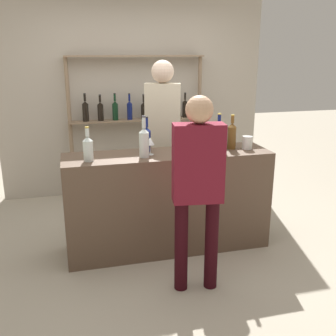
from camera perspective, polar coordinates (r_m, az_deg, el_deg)
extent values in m
plane|color=#B2A893|center=(4.08, 0.00, -11.29)|extent=(16.00, 16.00, 0.00)
cube|color=brown|center=(3.87, 0.00, -4.87)|extent=(1.97, 0.52, 0.98)
cube|color=#B2A899|center=(5.45, -4.95, 11.20)|extent=(3.57, 0.12, 2.80)
cylinder|color=#897056|center=(5.26, -13.98, 5.40)|extent=(0.05, 0.05, 1.86)
cylinder|color=#897056|center=(5.55, 4.49, 6.40)|extent=(0.05, 0.05, 1.86)
cube|color=#897056|center=(5.25, -4.73, 15.90)|extent=(1.80, 0.18, 0.02)
cube|color=#897056|center=(5.32, -4.52, 6.97)|extent=(1.80, 0.18, 0.02)
cylinder|color=black|center=(5.23, -11.87, 7.86)|extent=(0.08, 0.08, 0.22)
cone|color=black|center=(5.21, -11.95, 9.26)|extent=(0.08, 0.08, 0.04)
cylinder|color=black|center=(5.21, -11.99, 9.94)|extent=(0.03, 0.03, 0.09)
cylinder|color=black|center=(5.20, -12.03, 10.49)|extent=(0.03, 0.03, 0.01)
cylinder|color=black|center=(5.24, -9.76, 7.90)|extent=(0.08, 0.08, 0.21)
cone|color=black|center=(5.23, -9.82, 9.21)|extent=(0.08, 0.08, 0.03)
cylinder|color=black|center=(5.22, -9.85, 9.87)|extent=(0.03, 0.03, 0.09)
cylinder|color=#232328|center=(5.21, -9.88, 10.40)|extent=(0.03, 0.03, 0.01)
cylinder|color=black|center=(5.26, -7.66, 8.05)|extent=(0.08, 0.08, 0.21)
cone|color=black|center=(5.24, -7.71, 9.38)|extent=(0.08, 0.08, 0.03)
cylinder|color=black|center=(5.24, -7.74, 10.07)|extent=(0.03, 0.03, 0.09)
cylinder|color=black|center=(5.23, -7.76, 10.64)|extent=(0.03, 0.03, 0.01)
cylinder|color=#0F1956|center=(5.29, -5.58, 8.14)|extent=(0.07, 0.07, 0.21)
cone|color=#0F1956|center=(5.27, -5.62, 9.44)|extent=(0.07, 0.07, 0.03)
cylinder|color=#0F1956|center=(5.26, -5.64, 10.11)|extent=(0.03, 0.03, 0.09)
cylinder|color=black|center=(5.26, -5.65, 10.67)|extent=(0.03, 0.03, 0.01)
cylinder|color=black|center=(5.32, -3.52, 8.13)|extent=(0.08, 0.08, 0.19)
cone|color=black|center=(5.31, -3.54, 9.32)|extent=(0.08, 0.08, 0.03)
cylinder|color=black|center=(5.30, -3.56, 10.01)|extent=(0.03, 0.03, 0.09)
cylinder|color=#232328|center=(5.29, -3.57, 10.58)|extent=(0.03, 0.03, 0.01)
cylinder|color=#0F1956|center=(5.36, -1.49, 8.47)|extent=(0.08, 0.08, 0.24)
cone|color=#0F1956|center=(5.34, -1.51, 9.91)|extent=(0.08, 0.08, 0.03)
cylinder|color=#0F1956|center=(5.33, -1.51, 10.59)|extent=(0.03, 0.03, 0.09)
cylinder|color=maroon|center=(5.33, -1.51, 11.15)|extent=(0.03, 0.03, 0.01)
cylinder|color=#0F1956|center=(5.40, 0.51, 8.36)|extent=(0.07, 0.07, 0.20)
cone|color=#0F1956|center=(5.39, 0.51, 9.58)|extent=(0.07, 0.07, 0.03)
cylinder|color=#0F1956|center=(5.38, 0.51, 10.12)|extent=(0.03, 0.03, 0.07)
cylinder|color=black|center=(5.38, 0.51, 10.57)|extent=(0.03, 0.03, 0.01)
cylinder|color=black|center=(5.46, 2.47, 8.45)|extent=(0.07, 0.07, 0.21)
cone|color=black|center=(5.44, 2.49, 9.69)|extent=(0.07, 0.07, 0.03)
cylinder|color=black|center=(5.43, 2.50, 10.31)|extent=(0.03, 0.03, 0.09)
cylinder|color=black|center=(5.43, 2.50, 10.82)|extent=(0.03, 0.03, 0.01)
cylinder|color=black|center=(3.65, 4.08, 3.45)|extent=(0.08, 0.08, 0.20)
cone|color=black|center=(3.63, 4.12, 5.23)|extent=(0.08, 0.08, 0.03)
cylinder|color=black|center=(3.62, 4.14, 6.10)|extent=(0.03, 0.03, 0.08)
cylinder|color=black|center=(3.61, 4.16, 6.79)|extent=(0.03, 0.03, 0.01)
cylinder|color=silver|center=(3.56, -3.49, 3.36)|extent=(0.09, 0.09, 0.23)
cone|color=silver|center=(3.53, -3.53, 5.47)|extent=(0.09, 0.09, 0.04)
cylinder|color=silver|center=(3.52, -3.55, 6.58)|extent=(0.03, 0.03, 0.10)
cylinder|color=#232328|center=(3.51, -3.56, 7.47)|extent=(0.04, 0.04, 0.01)
cylinder|color=brown|center=(3.92, 9.23, 4.31)|extent=(0.08, 0.08, 0.22)
cone|color=brown|center=(3.89, 9.32, 6.14)|extent=(0.08, 0.08, 0.04)
cylinder|color=brown|center=(3.88, 9.36, 6.95)|extent=(0.03, 0.03, 0.07)
cylinder|color=gold|center=(3.87, 9.39, 7.57)|extent=(0.03, 0.03, 0.01)
cylinder|color=silver|center=(3.50, -11.50, 2.43)|extent=(0.09, 0.09, 0.18)
cone|color=silver|center=(3.47, -11.60, 4.18)|extent=(0.09, 0.09, 0.04)
cylinder|color=silver|center=(3.46, -11.66, 5.10)|extent=(0.03, 0.03, 0.07)
cylinder|color=gold|center=(3.46, -11.70, 5.79)|extent=(0.03, 0.03, 0.01)
cylinder|color=#0F1956|center=(3.95, 7.36, 4.38)|extent=(0.09, 0.09, 0.20)
cone|color=#0F1956|center=(3.93, 7.42, 6.08)|extent=(0.09, 0.09, 0.04)
cylinder|color=#0F1956|center=(3.92, 7.46, 7.04)|extent=(0.03, 0.03, 0.09)
cylinder|color=gold|center=(3.91, 7.49, 7.80)|extent=(0.04, 0.04, 0.01)
cylinder|color=#0F1956|center=(3.78, -3.09, 3.93)|extent=(0.08, 0.08, 0.20)
cone|color=#0F1956|center=(3.76, -3.12, 5.65)|extent=(0.08, 0.08, 0.04)
cylinder|color=#0F1956|center=(3.75, -3.13, 6.60)|extent=(0.03, 0.03, 0.09)
cylinder|color=black|center=(3.74, -3.14, 7.38)|extent=(0.03, 0.03, 0.01)
cylinder|color=silver|center=(3.67, -2.59, 1.98)|extent=(0.06, 0.06, 0.00)
cylinder|color=silver|center=(3.66, -2.60, 2.70)|extent=(0.01, 0.01, 0.09)
cone|color=silver|center=(3.64, -2.61, 3.93)|extent=(0.08, 0.08, 0.07)
cylinder|color=#B2B2B7|center=(3.74, 7.11, 3.85)|extent=(0.17, 0.17, 0.22)
cylinder|color=#B2B2B7|center=(3.72, 7.18, 5.56)|extent=(0.18, 0.18, 0.01)
cylinder|color=silver|center=(3.94, 11.42, 3.63)|extent=(0.10, 0.10, 0.13)
sphere|color=tan|center=(3.98, 11.74, 2.98)|extent=(0.02, 0.02, 0.02)
sphere|color=tan|center=(3.95, 10.94, 3.35)|extent=(0.02, 0.02, 0.02)
sphere|color=tan|center=(3.97, 11.27, 3.54)|extent=(0.02, 0.02, 0.02)
sphere|color=tan|center=(3.96, 11.38, 3.31)|extent=(0.02, 0.02, 0.02)
sphere|color=tan|center=(3.98, 11.54, 3.65)|extent=(0.02, 0.02, 0.02)
sphere|color=tan|center=(3.95, 10.88, 3.30)|extent=(0.02, 0.02, 0.02)
cylinder|color=black|center=(3.29, 6.31, -10.98)|extent=(0.11, 0.11, 0.78)
cylinder|color=black|center=(3.25, 1.92, -11.26)|extent=(0.11, 0.11, 0.78)
cube|color=maroon|center=(3.01, 4.41, 0.67)|extent=(0.41, 0.22, 0.61)
sphere|color=tan|center=(2.92, 4.59, 8.46)|extent=(0.21, 0.21, 0.21)
cylinder|color=#575347|center=(4.50, -2.28, -2.42)|extent=(0.11, 0.11, 0.88)
cylinder|color=#575347|center=(4.49, 0.84, -2.47)|extent=(0.11, 0.11, 0.88)
cube|color=beige|center=(4.30, -0.76, 7.57)|extent=(0.41, 0.27, 0.70)
sphere|color=beige|center=(4.25, -0.79, 13.82)|extent=(0.24, 0.24, 0.24)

